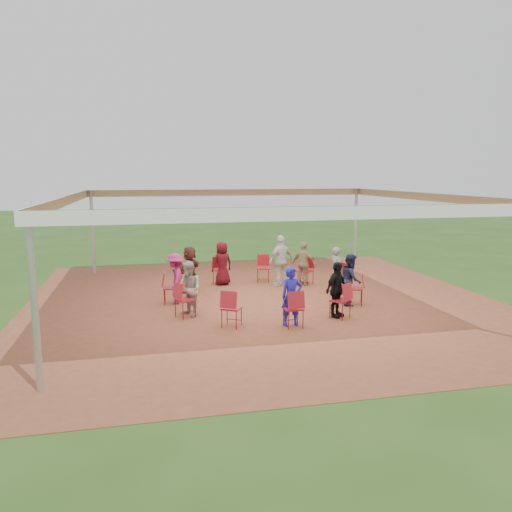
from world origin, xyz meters
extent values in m
plane|color=#264716|center=(0.00, 0.00, 0.00)|extent=(80.00, 80.00, 0.00)
plane|color=brown|center=(0.00, 0.00, 0.01)|extent=(13.00, 13.00, 0.00)
cylinder|color=#B2B2B7|center=(-5.00, -5.00, 1.50)|extent=(0.12, 0.12, 3.00)
cylinder|color=#B2B2B7|center=(-5.00, 5.00, 1.50)|extent=(0.12, 0.12, 3.00)
cylinder|color=#B2B2B7|center=(5.00, 5.00, 1.50)|extent=(0.12, 0.12, 3.00)
plane|color=white|center=(0.00, 0.00, 3.00)|extent=(10.30, 10.30, 0.00)
cube|color=white|center=(0.00, -5.15, 2.88)|extent=(10.30, 0.03, 0.24)
cube|color=white|center=(0.00, 5.15, 2.88)|extent=(10.30, 0.03, 0.24)
cube|color=white|center=(-5.15, 0.00, 2.88)|extent=(0.03, 10.30, 0.24)
cube|color=white|center=(5.15, 0.00, 2.88)|extent=(0.03, 10.30, 0.24)
imported|color=#191D38|center=(2.27, -0.92, 0.71)|extent=(0.62, 0.78, 1.41)
imported|color=slate|center=(2.40, 0.46, 0.71)|extent=(0.43, 0.57, 1.41)
imported|color=tan|center=(1.78, 1.68, 0.71)|extent=(0.87, 0.89, 1.41)
imported|color=#430910|center=(-0.79, 2.31, 0.71)|extent=(0.77, 0.59, 1.41)
imported|color=#542520|center=(-1.92, 1.52, 0.71)|extent=(1.19, 1.33, 1.41)
imported|color=#971E5A|center=(-2.43, 0.24, 0.71)|extent=(0.54, 0.95, 1.41)
imported|color=#A6A193|center=(-2.18, -1.12, 0.71)|extent=(0.66, 0.79, 1.41)
imported|color=#1E199B|center=(0.11, -2.44, 0.71)|extent=(0.53, 0.36, 1.41)
imported|color=black|center=(1.41, -2.00, 0.71)|extent=(0.92, 0.82, 1.41)
imported|color=silver|center=(1.02, 1.76, 0.82)|extent=(1.08, 0.86, 1.64)
torus|color=black|center=(0.82, -0.39, 0.02)|extent=(0.36, 0.36, 0.03)
torus|color=black|center=(0.86, -0.43, 0.02)|extent=(0.29, 0.29, 0.03)
cube|color=#B7B7BC|center=(2.06, -0.83, 0.60)|extent=(0.33, 0.39, 0.02)
cube|color=#B7B7BC|center=(2.17, -0.87, 0.72)|extent=(0.19, 0.33, 0.21)
cube|color=#CCE0FF|center=(2.16, -0.87, 0.72)|extent=(0.15, 0.28, 0.18)
camera|label=1|loc=(-3.24, -13.40, 3.56)|focal=35.00mm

